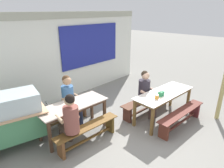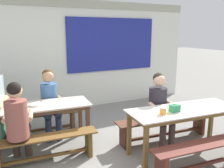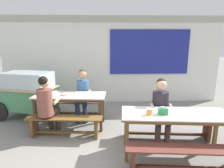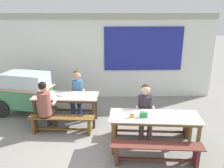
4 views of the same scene
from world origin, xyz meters
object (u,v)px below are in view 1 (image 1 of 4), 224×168
(bench_far_front, at_px, (88,132))
(person_center_facing, at_px, (70,97))
(soup_bowl, at_px, (69,105))
(wooden_support_post, at_px, (224,82))
(dining_table_far, at_px, (73,107))
(dining_table_near, at_px, (164,95))
(bench_far_back, at_px, (62,114))
(bench_near_back, at_px, (147,102))
(person_left_back_turned, at_px, (70,119))
(food_cart, at_px, (10,118))
(tissue_box, at_px, (161,94))
(condiment_jar, at_px, (157,97))
(bench_near_front, at_px, (181,117))
(person_right_near_table, at_px, (146,91))

(bench_far_front, height_order, person_center_facing, person_center_facing)
(soup_bowl, distance_m, wooden_support_post, 3.85)
(bench_far_front, bearing_deg, dining_table_far, 85.88)
(dining_table_near, height_order, bench_far_back, dining_table_near)
(person_center_facing, relative_size, soup_bowl, 7.27)
(dining_table_near, bearing_deg, dining_table_far, 148.99)
(bench_near_back, bearing_deg, bench_far_back, 149.06)
(bench_far_back, distance_m, person_left_back_turned, 1.14)
(food_cart, distance_m, wooden_support_post, 5.05)
(person_left_back_turned, bearing_deg, bench_far_back, 65.76)
(dining_table_near, bearing_deg, wooden_support_post, -47.35)
(tissue_box, bearing_deg, bench_far_front, 158.61)
(bench_far_front, bearing_deg, person_center_facing, 74.32)
(wooden_support_post, bearing_deg, dining_table_far, 142.66)
(bench_far_front, bearing_deg, dining_table_near, -18.28)
(dining_table_far, bearing_deg, bench_far_back, 85.88)
(bench_far_front, bearing_deg, person_left_back_turned, 165.04)
(food_cart, distance_m, condiment_jar, 3.24)
(bench_near_back, height_order, tissue_box, tissue_box)
(bench_near_back, xyz_separation_m, bench_near_front, (-0.09, -1.05, -0.01))
(wooden_support_post, bearing_deg, condiment_jar, 144.81)
(dining_table_far, height_order, person_left_back_turned, person_left_back_turned)
(bench_near_front, relative_size, person_right_near_table, 1.39)
(condiment_jar, bearing_deg, bench_far_front, 155.24)
(bench_far_back, height_order, bench_far_front, same)
(bench_far_back, bearing_deg, soup_bowl, -104.34)
(dining_table_near, xyz_separation_m, soup_bowl, (-2.09, 1.19, 0.10))
(bench_far_back, xyz_separation_m, person_left_back_turned, (-0.43, -0.96, 0.43))
(soup_bowl, bearing_deg, person_left_back_turned, -125.05)
(bench_near_front, distance_m, soup_bowl, 2.72)
(person_left_back_turned, height_order, condiment_jar, person_left_back_turned)
(bench_far_back, xyz_separation_m, bench_near_front, (1.91, -2.25, -0.00))
(person_left_back_turned, relative_size, person_center_facing, 1.01)
(dining_table_near, relative_size, person_left_back_turned, 1.46)
(bench_far_back, xyz_separation_m, tissue_box, (1.72, -1.76, 0.53))
(bench_near_front, height_order, soup_bowl, soup_bowl)
(condiment_jar, bearing_deg, person_right_near_table, 56.29)
(bench_far_back, relative_size, person_center_facing, 1.19)
(dining_table_far, relative_size, person_left_back_turned, 1.29)
(bench_near_front, xyz_separation_m, person_right_near_table, (-0.07, 1.00, 0.42))
(person_right_near_table, distance_m, condiment_jar, 0.64)
(bench_near_front, xyz_separation_m, person_left_back_turned, (-2.34, 1.29, 0.44))
(bench_near_front, bearing_deg, soup_bowl, 140.12)
(food_cart, relative_size, person_center_facing, 1.44)
(bench_near_front, bearing_deg, food_cart, 143.72)
(dining_table_near, xyz_separation_m, tissue_box, (-0.24, -0.03, 0.13))
(tissue_box, relative_size, condiment_jar, 1.38)
(dining_table_far, xyz_separation_m, dining_table_near, (1.99, -1.20, 0.01))
(soup_bowl, bearing_deg, bench_near_front, -39.88)
(bench_near_back, relative_size, bench_near_front, 1.07)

